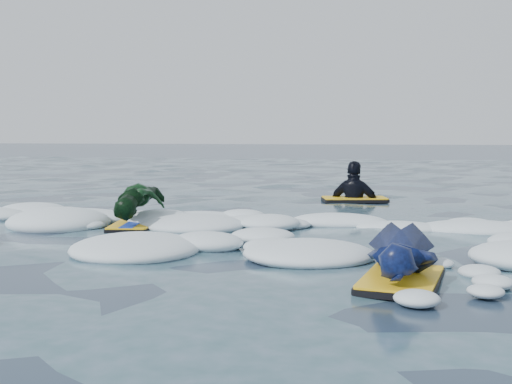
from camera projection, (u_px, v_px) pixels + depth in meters
ground at (163, 244)px, 6.26m from camera, size 120.00×120.00×0.00m
foam_band at (194, 229)px, 7.27m from camera, size 12.00×3.10×0.30m
prone_woman_unit at (401, 254)px, 4.73m from camera, size 0.67×1.48×0.36m
prone_child_unit at (139, 205)px, 7.39m from camera, size 0.79×1.33×0.49m
waiting_rider_unit at (354, 208)px, 10.09m from camera, size 1.10×0.76×1.50m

